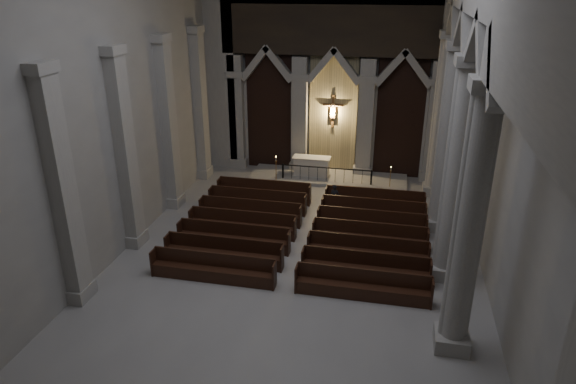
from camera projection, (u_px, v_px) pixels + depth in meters
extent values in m
plane|color=#9C9993|center=(288.00, 281.00, 18.69)|extent=(24.00, 24.00, 0.00)
cube|color=#9B9891|center=(335.00, 64.00, 27.20)|extent=(14.00, 0.10, 12.00)
cube|color=#9B9891|center=(90.00, 110.00, 17.71)|extent=(0.10, 24.00, 12.00)
cube|color=#9B9891|center=(522.00, 134.00, 15.03)|extent=(0.10, 24.00, 12.00)
cube|color=#A9A69E|center=(237.00, 113.00, 28.86)|extent=(0.80, 0.50, 6.40)
cube|color=#A9A69E|center=(239.00, 162.00, 30.00)|extent=(1.05, 0.70, 0.50)
cube|color=#A9A69E|center=(235.00, 74.00, 28.03)|extent=(1.00, 0.65, 0.35)
cube|color=#A9A69E|center=(300.00, 116.00, 28.18)|extent=(0.80, 0.50, 6.40)
cube|color=#A9A69E|center=(299.00, 166.00, 29.32)|extent=(1.05, 0.70, 0.50)
cube|color=#A9A69E|center=(300.00, 77.00, 27.34)|extent=(1.00, 0.65, 0.35)
cube|color=#A9A69E|center=(365.00, 119.00, 27.49)|extent=(0.80, 0.50, 6.40)
cube|color=#A9A69E|center=(362.00, 171.00, 28.63)|extent=(1.05, 0.70, 0.50)
cube|color=#A9A69E|center=(368.00, 79.00, 26.66)|extent=(1.00, 0.65, 0.35)
cube|color=#A9A69E|center=(435.00, 123.00, 26.80)|extent=(0.80, 0.50, 6.40)
cube|color=#A9A69E|center=(429.00, 176.00, 27.94)|extent=(1.05, 0.70, 0.50)
cube|color=#A9A69E|center=(439.00, 82.00, 25.97)|extent=(1.00, 0.65, 0.35)
cube|color=black|center=(269.00, 108.00, 28.72)|extent=(2.60, 0.15, 7.00)
cube|color=tan|center=(333.00, 111.00, 28.03)|extent=(2.60, 0.15, 7.00)
cube|color=black|center=(400.00, 114.00, 27.34)|extent=(2.60, 0.15, 7.00)
cube|color=black|center=(335.00, 25.00, 25.97)|extent=(12.00, 0.50, 3.00)
cube|color=#A9A69E|center=(222.00, 89.00, 28.51)|extent=(1.60, 0.50, 9.00)
cube|color=#A9A69E|center=(454.00, 99.00, 26.14)|extent=(1.60, 0.50, 9.00)
plane|color=#FFD972|center=(333.00, 111.00, 28.00)|extent=(1.50, 0.00, 1.50)
cube|color=brown|center=(333.00, 111.00, 27.92)|extent=(0.13, 0.08, 1.80)
cube|color=brown|center=(333.00, 105.00, 27.79)|extent=(1.10, 0.08, 0.13)
cube|color=tan|center=(333.00, 112.00, 27.89)|extent=(0.26, 0.10, 0.60)
sphere|color=tan|center=(333.00, 105.00, 27.73)|extent=(0.17, 0.17, 0.17)
cylinder|color=tan|center=(328.00, 105.00, 27.79)|extent=(0.45, 0.08, 0.08)
cylinder|color=tan|center=(338.00, 106.00, 27.69)|extent=(0.45, 0.08, 0.08)
cube|color=#A9A69E|center=(432.00, 190.00, 26.12)|extent=(1.00, 1.00, 0.50)
cylinder|color=#A9A69E|center=(441.00, 118.00, 24.67)|extent=(0.70, 0.70, 7.50)
cube|color=#A9A69E|center=(451.00, 34.00, 23.18)|extent=(0.95, 0.95, 0.35)
cube|color=#A9A69E|center=(437.00, 224.00, 22.51)|extent=(1.00, 1.00, 0.50)
cylinder|color=#A9A69E|center=(447.00, 142.00, 21.06)|extent=(0.70, 0.70, 7.50)
cube|color=#A9A69E|center=(459.00, 45.00, 19.57)|extent=(0.95, 0.95, 0.35)
cube|color=#A9A69E|center=(443.00, 271.00, 18.90)|extent=(1.00, 1.00, 0.50)
cylinder|color=#A9A69E|center=(455.00, 176.00, 17.45)|extent=(0.70, 0.70, 7.50)
cube|color=#A9A69E|center=(471.00, 60.00, 15.96)|extent=(0.95, 0.95, 0.35)
cube|color=#A9A69E|center=(451.00, 340.00, 15.29)|extent=(1.00, 1.00, 0.50)
cylinder|color=#A9A69E|center=(468.00, 227.00, 13.84)|extent=(0.70, 0.70, 7.50)
cube|color=#A9A69E|center=(490.00, 85.00, 12.35)|extent=(0.95, 0.95, 0.35)
cube|color=#A9A69E|center=(440.00, 97.00, 26.15)|extent=(0.55, 1.20, 9.20)
cube|color=#A9A69E|center=(205.00, 172.00, 28.46)|extent=(0.60, 1.00, 0.50)
cube|color=#A9A69E|center=(200.00, 106.00, 27.01)|extent=(0.50, 0.80, 7.50)
cube|color=#A9A69E|center=(195.00, 29.00, 25.52)|extent=(0.60, 1.00, 0.35)
cube|color=#A9A69E|center=(176.00, 200.00, 24.85)|extent=(0.60, 1.00, 0.50)
cube|color=#A9A69E|center=(169.00, 125.00, 23.40)|extent=(0.50, 0.80, 7.50)
cube|color=#A9A69E|center=(161.00, 38.00, 21.91)|extent=(0.60, 1.00, 0.35)
cube|color=#A9A69E|center=(137.00, 238.00, 21.24)|extent=(0.60, 1.00, 0.50)
cube|color=#A9A69E|center=(126.00, 152.00, 19.79)|extent=(0.50, 0.80, 7.50)
cube|color=#A9A69E|center=(112.00, 50.00, 18.30)|extent=(0.60, 1.00, 0.35)
cube|color=#A9A69E|center=(82.00, 292.00, 17.63)|extent=(0.60, 1.00, 0.50)
cube|color=#A9A69E|center=(63.00, 191.00, 16.18)|extent=(0.50, 0.80, 7.50)
cube|color=#A9A69E|center=(40.00, 67.00, 14.69)|extent=(0.60, 1.00, 0.35)
cube|color=#A9A69E|center=(328.00, 177.00, 28.23)|extent=(8.50, 2.60, 0.15)
cube|color=silver|center=(312.00, 166.00, 28.17)|extent=(1.89, 0.74, 1.00)
cube|color=white|center=(312.00, 157.00, 27.97)|extent=(2.05, 0.82, 0.04)
cube|color=black|center=(327.00, 168.00, 27.20)|extent=(4.75, 0.05, 0.05)
cube|color=black|center=(283.00, 172.00, 27.82)|extent=(0.09, 0.09, 0.95)
cube|color=black|center=(371.00, 179.00, 26.91)|extent=(0.09, 0.09, 0.95)
cylinder|color=black|center=(292.00, 173.00, 27.74)|extent=(0.02, 0.02, 0.87)
cylinder|color=black|center=(300.00, 174.00, 27.65)|extent=(0.02, 0.02, 0.87)
cylinder|color=black|center=(309.00, 175.00, 27.56)|extent=(0.02, 0.02, 0.87)
cylinder|color=black|center=(318.00, 175.00, 27.46)|extent=(0.02, 0.02, 0.87)
cylinder|color=black|center=(326.00, 176.00, 27.37)|extent=(0.02, 0.02, 0.87)
cylinder|color=black|center=(335.00, 177.00, 27.28)|extent=(0.02, 0.02, 0.87)
cylinder|color=black|center=(344.00, 177.00, 27.19)|extent=(0.02, 0.02, 0.87)
cylinder|color=black|center=(353.00, 178.00, 27.10)|extent=(0.02, 0.02, 0.87)
cylinder|color=black|center=(362.00, 179.00, 27.01)|extent=(0.02, 0.02, 0.87)
cylinder|color=#B17E36|center=(276.00, 182.00, 27.73)|extent=(0.25, 0.25, 0.05)
cylinder|color=#B17E36|center=(276.00, 171.00, 27.50)|extent=(0.04, 0.04, 1.19)
cylinder|color=#B17E36|center=(276.00, 161.00, 27.27)|extent=(0.12, 0.12, 0.02)
cylinder|color=beige|center=(276.00, 159.00, 27.23)|extent=(0.05, 0.05, 0.21)
sphere|color=#FFD059|center=(276.00, 157.00, 27.18)|extent=(0.05, 0.05, 0.05)
cylinder|color=#B17E36|center=(389.00, 189.00, 26.80)|extent=(0.21, 0.21, 0.04)
cylinder|color=#B17E36|center=(390.00, 180.00, 26.61)|extent=(0.03, 0.03, 1.02)
cylinder|color=#B17E36|center=(391.00, 170.00, 26.41)|extent=(0.11, 0.11, 0.02)
cylinder|color=beige|center=(391.00, 169.00, 26.37)|extent=(0.04, 0.04, 0.18)
sphere|color=#FFD059|center=(391.00, 167.00, 26.33)|extent=(0.04, 0.04, 0.04)
cube|color=black|center=(264.00, 196.00, 25.35)|extent=(4.60, 0.44, 0.49)
cube|color=black|center=(265.00, 185.00, 25.34)|extent=(4.60, 0.08, 0.55)
cube|color=black|center=(219.00, 188.00, 25.70)|extent=(0.07, 0.49, 0.99)
cube|color=black|center=(310.00, 195.00, 24.82)|extent=(0.07, 0.49, 0.99)
cube|color=black|center=(374.00, 205.00, 24.32)|extent=(4.60, 0.44, 0.49)
cube|color=black|center=(375.00, 194.00, 24.31)|extent=(4.60, 0.08, 0.55)
cube|color=black|center=(326.00, 197.00, 24.66)|extent=(0.07, 0.49, 0.99)
cube|color=black|center=(424.00, 205.00, 23.78)|extent=(0.07, 0.49, 0.99)
cube|color=black|center=(257.00, 206.00, 24.24)|extent=(4.60, 0.44, 0.49)
cube|color=black|center=(258.00, 194.00, 24.22)|extent=(4.60, 0.08, 0.55)
cube|color=black|center=(211.00, 197.00, 24.58)|extent=(0.07, 0.49, 0.99)
cube|color=black|center=(305.00, 206.00, 23.70)|extent=(0.07, 0.49, 0.99)
cube|color=black|center=(373.00, 216.00, 23.20)|extent=(4.60, 0.44, 0.49)
cube|color=black|center=(374.00, 204.00, 23.19)|extent=(4.60, 0.08, 0.55)
cube|color=black|center=(322.00, 207.00, 23.55)|extent=(0.07, 0.49, 0.99)
cube|color=black|center=(425.00, 216.00, 22.67)|extent=(0.07, 0.49, 0.99)
cube|color=black|center=(250.00, 217.00, 23.12)|extent=(4.60, 0.44, 0.49)
cube|color=black|center=(251.00, 205.00, 23.11)|extent=(4.60, 0.08, 0.55)
cube|color=black|center=(202.00, 208.00, 23.47)|extent=(0.07, 0.49, 0.99)
cube|color=black|center=(300.00, 217.00, 22.59)|extent=(0.07, 0.49, 0.99)
cube|color=black|center=(371.00, 228.00, 22.09)|extent=(4.60, 0.44, 0.49)
cube|color=black|center=(372.00, 215.00, 22.08)|extent=(4.60, 0.08, 0.55)
cube|color=black|center=(318.00, 218.00, 22.43)|extent=(0.07, 0.49, 0.99)
cube|color=black|center=(426.00, 228.00, 21.55)|extent=(0.07, 0.49, 0.99)
cube|color=black|center=(242.00, 229.00, 22.01)|extent=(4.60, 0.44, 0.49)
cube|color=black|center=(243.00, 216.00, 21.99)|extent=(4.60, 0.08, 0.55)
cube|color=black|center=(191.00, 219.00, 22.35)|extent=(0.07, 0.49, 0.99)
cube|color=black|center=(295.00, 229.00, 21.47)|extent=(0.07, 0.49, 0.99)
cube|color=black|center=(369.00, 242.00, 20.98)|extent=(4.60, 0.44, 0.49)
cube|color=black|center=(370.00, 228.00, 20.96)|extent=(4.60, 0.08, 0.55)
cube|color=black|center=(314.00, 231.00, 21.32)|extent=(0.07, 0.49, 0.99)
cube|color=black|center=(428.00, 242.00, 20.44)|extent=(0.07, 0.49, 0.99)
cube|color=black|center=(234.00, 243.00, 20.89)|extent=(4.60, 0.44, 0.49)
cube|color=black|center=(235.00, 229.00, 20.88)|extent=(4.60, 0.08, 0.55)
cube|color=black|center=(180.00, 232.00, 21.24)|extent=(0.07, 0.49, 0.99)
cube|color=black|center=(289.00, 243.00, 20.36)|extent=(0.07, 0.49, 0.99)
cube|color=black|center=(367.00, 257.00, 19.86)|extent=(4.60, 0.44, 0.49)
cube|color=black|center=(368.00, 242.00, 19.85)|extent=(4.60, 0.08, 0.55)
cube|color=black|center=(309.00, 245.00, 20.21)|extent=(0.07, 0.49, 0.99)
cube|color=black|center=(429.00, 257.00, 19.33)|extent=(0.07, 0.49, 0.99)
cube|color=black|center=(224.00, 258.00, 19.78)|extent=(4.60, 0.44, 0.49)
cube|color=black|center=(225.00, 243.00, 19.77)|extent=(4.60, 0.08, 0.55)
cube|color=black|center=(168.00, 246.00, 20.12)|extent=(0.07, 0.49, 0.99)
cube|color=black|center=(282.00, 258.00, 19.24)|extent=(0.07, 0.49, 0.99)
cube|color=black|center=(365.00, 273.00, 18.75)|extent=(4.60, 0.44, 0.49)
cube|color=black|center=(366.00, 258.00, 18.73)|extent=(4.60, 0.08, 0.55)
cube|color=black|center=(303.00, 261.00, 19.09)|extent=(0.07, 0.49, 0.99)
cube|color=black|center=(430.00, 274.00, 18.21)|extent=(0.07, 0.49, 0.99)
cube|color=black|center=(213.00, 274.00, 18.66)|extent=(4.60, 0.44, 0.49)
cube|color=black|center=(214.00, 259.00, 18.65)|extent=(4.60, 0.08, 0.55)
cube|color=black|center=(154.00, 262.00, 19.01)|extent=(0.07, 0.49, 0.99)
cube|color=black|center=(274.00, 276.00, 18.13)|extent=(0.07, 0.49, 0.99)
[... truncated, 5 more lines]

